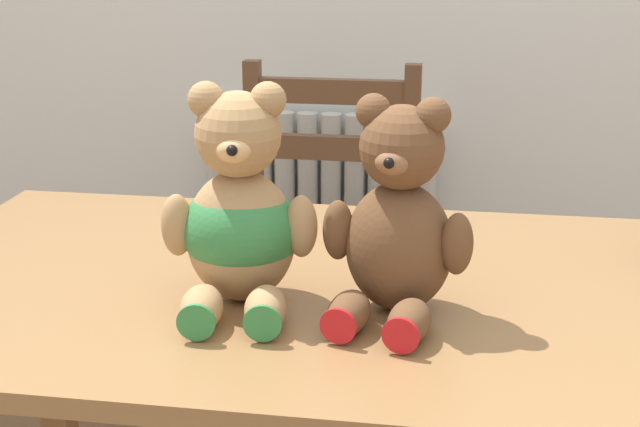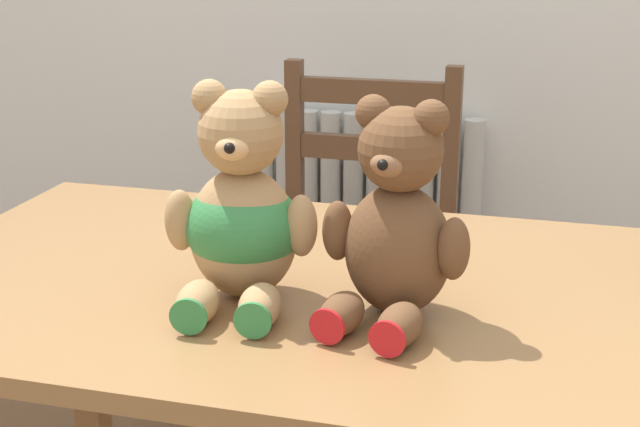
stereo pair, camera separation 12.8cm
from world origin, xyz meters
TOP-DOWN VIEW (x-y plane):
  - radiator at (-0.21, 1.55)m, footprint 0.68×0.10m
  - dining_table at (0.00, 0.40)m, footprint 1.44×0.81m
  - wooden_chair_behind at (-0.13, 1.13)m, footprint 0.44×0.40m
  - teddy_bear_left at (-0.13, 0.31)m, footprint 0.23×0.25m
  - teddy_bear_right at (0.10, 0.31)m, footprint 0.22×0.24m

SIDE VIEW (x-z plane):
  - radiator at x=-0.21m, z-range -0.03..0.73m
  - wooden_chair_behind at x=-0.13m, z-range 0.00..0.95m
  - dining_table at x=0.00m, z-range 0.27..1.00m
  - teddy_bear_left at x=-0.13m, z-range 0.70..1.03m
  - teddy_bear_right at x=0.10m, z-range 0.71..1.03m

